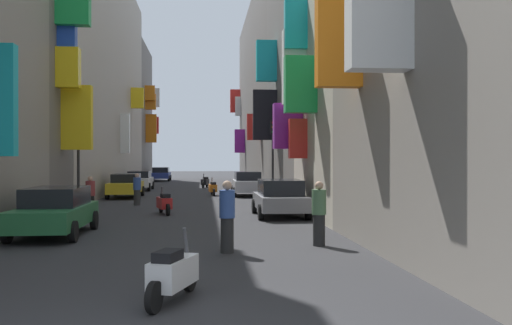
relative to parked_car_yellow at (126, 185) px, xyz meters
name	(u,v)px	position (x,y,z in m)	size (l,w,h in m)	color
ground_plane	(190,196)	(3.72, 1.29, -0.74)	(140.00, 140.00, 0.00)	#2D2D30
building_left_mid_c	(76,76)	(-4.28, 6.31, 7.31)	(7.00, 28.06, 16.10)	#B2A899
building_left_far	(118,114)	(-4.26, 25.81, 6.22)	(7.16, 10.95, 13.91)	slate
building_right_mid_b	(331,63)	(11.71, -2.77, 6.94)	(7.35, 11.13, 15.37)	slate
building_right_mid_c	(282,95)	(11.72, 17.05, 7.37)	(7.14, 28.49, 16.24)	slate
parked_car_yellow	(126,185)	(0.00, 0.00, 0.00)	(1.83, 4.47, 1.40)	gold
parked_car_blue	(161,174)	(0.17, 25.00, 0.00)	(1.98, 4.39, 1.42)	navy
parked_car_white	(139,180)	(-0.08, 7.78, 0.00)	(1.86, 4.28, 1.39)	white
parked_car_green	(55,210)	(0.19, -16.65, 0.01)	(1.93, 4.45, 1.43)	#236638
parked_car_grey	(280,197)	(7.61, -11.80, 0.02)	(1.97, 4.11, 1.47)	slate
parked_car_silver	(247,183)	(7.27, 0.79, 0.04)	(1.87, 4.11, 1.50)	#B7B7BC
scooter_black	(205,182)	(4.70, 10.76, -0.28)	(0.67, 1.74, 1.13)	black
scooter_orange	(213,188)	(5.16, 1.35, -0.28)	(0.54, 2.00, 1.13)	orange
scooter_red	(164,203)	(2.98, -10.42, -0.28)	(0.73, 1.89, 1.13)	red
scooter_white	(173,273)	(4.11, -24.85, -0.28)	(0.81, 1.87, 1.13)	silver
pedestrian_crossing	(137,190)	(1.34, -5.83, 0.04)	(0.53, 0.53, 1.58)	#2F2F2F
pedestrian_near_left	(227,217)	(5.17, -20.25, 0.14)	(0.53, 0.53, 1.76)	#262626
pedestrian_near_right	(319,214)	(7.62, -19.35, 0.10)	(0.41, 0.41, 1.70)	black
pedestrian_mid_street	(90,195)	(-0.04, -10.27, 0.04)	(0.51, 0.51, 1.58)	black
traffic_light_near_corner	(273,146)	(8.32, -3.60, 2.23)	(0.26, 0.34, 4.37)	#2D2D2D
traffic_light_far_corner	(78,139)	(-0.88, -8.59, 2.40)	(0.26, 0.34, 4.66)	#2D2D2D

